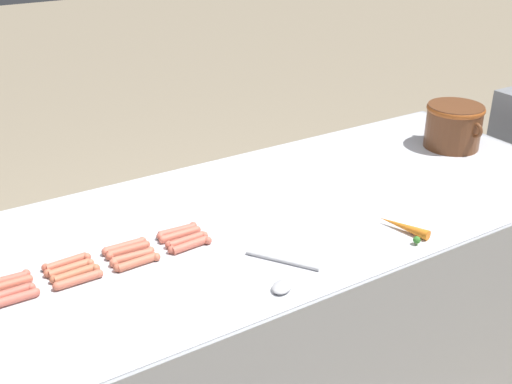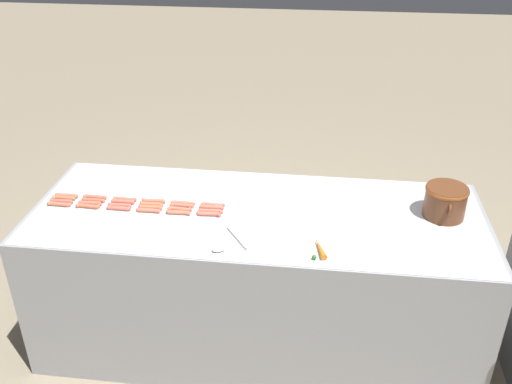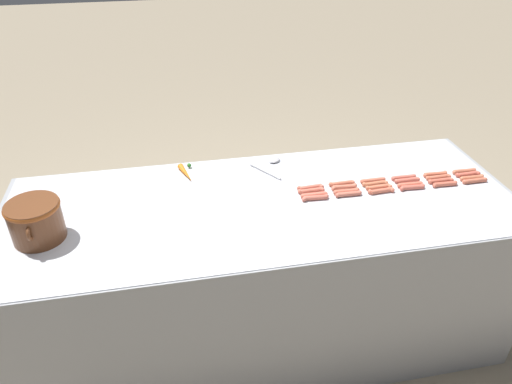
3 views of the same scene
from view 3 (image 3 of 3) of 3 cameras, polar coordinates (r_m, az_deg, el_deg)
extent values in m
plane|color=gray|center=(2.89, 0.72, -16.15)|extent=(20.00, 20.00, 0.00)
cube|color=#9EA0A5|center=(2.57, 0.79, -9.59)|extent=(0.95, 2.48, 0.89)
cube|color=silver|center=(2.29, 0.87, -1.29)|extent=(0.93, 2.43, 0.00)
cylinder|color=#D76F53|center=(2.69, 24.66, 1.23)|extent=(0.03, 0.11, 0.02)
sphere|color=#D76F53|center=(2.72, 25.66, 1.33)|extent=(0.02, 0.02, 0.02)
sphere|color=#D76F53|center=(2.65, 23.63, 1.13)|extent=(0.02, 0.02, 0.02)
cylinder|color=#D1654D|center=(2.59, 21.63, 0.88)|extent=(0.03, 0.12, 0.02)
sphere|color=#D1654D|center=(2.63, 22.66, 1.03)|extent=(0.02, 0.02, 0.02)
sphere|color=#D1654D|center=(2.56, 20.57, 0.73)|extent=(0.02, 0.02, 0.02)
cylinder|color=#D36553|center=(2.51, 18.16, 0.54)|extent=(0.03, 0.12, 0.02)
sphere|color=#D36553|center=(2.54, 19.26, 0.71)|extent=(0.02, 0.02, 0.02)
sphere|color=#D36553|center=(2.48, 17.04, 0.37)|extent=(0.02, 0.02, 0.02)
cylinder|color=#D46A50|center=(2.44, 14.71, 0.13)|extent=(0.03, 0.12, 0.02)
sphere|color=#D46A50|center=(2.46, 15.95, 0.22)|extent=(0.02, 0.02, 0.02)
sphere|color=#D46A50|center=(2.42, 13.45, 0.04)|extent=(0.02, 0.02, 0.02)
cylinder|color=#CD6B55|center=(2.38, 10.99, -0.24)|extent=(0.03, 0.11, 0.02)
sphere|color=#CD6B55|center=(2.40, 12.25, -0.08)|extent=(0.02, 0.02, 0.02)
sphere|color=#CD6B55|center=(2.36, 9.71, -0.41)|extent=(0.02, 0.02, 0.02)
cylinder|color=#CB6754|center=(2.32, 7.09, -0.69)|extent=(0.03, 0.12, 0.02)
sphere|color=#CB6754|center=(2.34, 8.39, -0.49)|extent=(0.02, 0.02, 0.02)
sphere|color=#CB6754|center=(2.31, 5.76, -0.88)|extent=(0.02, 0.02, 0.02)
cylinder|color=#CC7250|center=(2.71, 24.34, 1.61)|extent=(0.03, 0.11, 0.02)
sphere|color=#CC7250|center=(2.74, 25.31, 1.72)|extent=(0.02, 0.02, 0.02)
sphere|color=#CC7250|center=(2.68, 23.34, 1.49)|extent=(0.02, 0.02, 0.02)
cylinder|color=#CA634D|center=(2.62, 21.17, 1.27)|extent=(0.03, 0.11, 0.02)
sphere|color=#CA634D|center=(2.65, 22.24, 1.37)|extent=(0.02, 0.02, 0.02)
sphere|color=#CA634D|center=(2.59, 20.08, 1.17)|extent=(0.02, 0.02, 0.02)
cylinder|color=#D86A51|center=(2.53, 17.88, 0.89)|extent=(0.03, 0.11, 0.02)
sphere|color=#D86A51|center=(2.56, 18.99, 1.03)|extent=(0.02, 0.02, 0.02)
sphere|color=#D86A51|center=(2.51, 16.73, 0.76)|extent=(0.02, 0.02, 0.02)
cylinder|color=#D77251|center=(2.47, 14.44, 0.57)|extent=(0.03, 0.12, 0.02)
sphere|color=#D77251|center=(2.49, 15.66, 0.67)|extent=(0.02, 0.02, 0.02)
sphere|color=#D77251|center=(2.45, 13.20, 0.47)|extent=(0.02, 0.02, 0.02)
cylinder|color=#CF684F|center=(2.40, 10.74, 0.11)|extent=(0.03, 0.11, 0.02)
sphere|color=#CF684F|center=(2.42, 11.98, 0.28)|extent=(0.02, 0.02, 0.02)
sphere|color=#CF684F|center=(2.38, 9.47, -0.06)|extent=(0.02, 0.02, 0.02)
cylinder|color=#D76B54|center=(2.35, 6.92, -0.30)|extent=(0.02, 0.11, 0.02)
sphere|color=#D76B54|center=(2.36, 8.24, -0.16)|extent=(0.02, 0.02, 0.02)
sphere|color=#D76B54|center=(2.33, 5.58, -0.44)|extent=(0.02, 0.02, 0.02)
cylinder|color=#D76350|center=(2.73, 23.97, 1.95)|extent=(0.03, 0.12, 0.02)
sphere|color=#D76350|center=(2.76, 24.98, 2.02)|extent=(0.02, 0.02, 0.02)
sphere|color=#D76350|center=(2.70, 22.93, 1.88)|extent=(0.02, 0.02, 0.02)
cylinder|color=#CE6C50|center=(2.64, 20.94, 1.64)|extent=(0.03, 0.12, 0.02)
sphere|color=#CE6C50|center=(2.67, 22.02, 1.73)|extent=(0.02, 0.02, 0.02)
sphere|color=#CE6C50|center=(2.62, 19.84, 1.56)|extent=(0.02, 0.02, 0.02)
cylinder|color=#D56654|center=(2.56, 17.59, 1.34)|extent=(0.03, 0.11, 0.02)
sphere|color=#D56654|center=(2.59, 18.73, 1.44)|extent=(0.02, 0.02, 0.02)
sphere|color=#D56654|center=(2.54, 16.44, 1.24)|extent=(0.02, 0.02, 0.02)
cylinder|color=#C96F4C|center=(2.49, 14.03, 0.96)|extent=(0.03, 0.12, 0.02)
sphere|color=#C96F4C|center=(2.51, 15.25, 1.05)|extent=(0.02, 0.02, 0.02)
sphere|color=#C96F4C|center=(2.47, 12.80, 0.87)|extent=(0.02, 0.02, 0.02)
cylinder|color=#D37156|center=(2.43, 10.48, 0.59)|extent=(0.03, 0.12, 0.02)
sphere|color=#D37156|center=(2.45, 11.69, 0.77)|extent=(0.02, 0.02, 0.02)
sphere|color=#D37156|center=(2.41, 9.24, 0.41)|extent=(0.02, 0.02, 0.02)
cylinder|color=#D56853|center=(2.38, 6.60, 0.16)|extent=(0.03, 0.12, 0.02)
sphere|color=#D56853|center=(2.39, 7.93, 0.27)|extent=(0.02, 0.02, 0.02)
sphere|color=#D56853|center=(2.36, 5.26, 0.05)|extent=(0.02, 0.02, 0.02)
cylinder|color=#CB7052|center=(2.76, 23.60, 2.30)|extent=(0.03, 0.11, 0.02)
sphere|color=#CB7052|center=(2.79, 24.56, 2.42)|extent=(0.02, 0.02, 0.02)
sphere|color=#CB7052|center=(2.72, 22.62, 2.18)|extent=(0.02, 0.02, 0.02)
cylinder|color=#D46C4E|center=(2.67, 20.60, 2.01)|extent=(0.03, 0.12, 0.02)
sphere|color=#D46C4E|center=(2.70, 21.61, 2.15)|extent=(0.02, 0.02, 0.02)
sphere|color=#D46C4E|center=(2.64, 19.57, 1.87)|extent=(0.02, 0.02, 0.02)
cylinder|color=#D46856|center=(2.59, 17.21, 1.69)|extent=(0.03, 0.11, 0.02)
sphere|color=#D46856|center=(2.61, 18.31, 1.81)|extent=(0.02, 0.02, 0.02)
sphere|color=#D46856|center=(2.56, 16.08, 1.56)|extent=(0.02, 0.02, 0.02)
cylinder|color=#D56E54|center=(2.52, 13.78, 1.36)|extent=(0.02, 0.11, 0.02)
sphere|color=#D56E54|center=(2.54, 14.96, 1.48)|extent=(0.02, 0.02, 0.02)
sphere|color=#D56E54|center=(2.49, 12.57, 1.25)|extent=(0.02, 0.02, 0.02)
cylinder|color=#D16D50|center=(2.46, 10.20, 1.02)|extent=(0.03, 0.12, 0.02)
sphere|color=#D16D50|center=(2.47, 11.45, 1.12)|extent=(0.02, 0.02, 0.02)
sphere|color=#D16D50|center=(2.44, 8.92, 0.92)|extent=(0.02, 0.02, 0.02)
cylinder|color=#D46954|center=(2.40, 6.51, 0.56)|extent=(0.03, 0.12, 0.02)
sphere|color=#D46954|center=(2.41, 7.83, 0.64)|extent=(0.02, 0.02, 0.02)
sphere|color=#D46954|center=(2.39, 5.17, 0.48)|extent=(0.02, 0.02, 0.02)
cylinder|color=brown|center=(2.22, -24.77, -3.18)|extent=(0.22, 0.22, 0.18)
torus|color=#9E4A1B|center=(2.18, -25.21, -1.58)|extent=(0.23, 0.23, 0.03)
torus|color=brown|center=(2.13, -25.39, -4.48)|extent=(0.06, 0.02, 0.06)
torus|color=brown|center=(2.30, -24.40, -1.26)|extent=(0.06, 0.02, 0.06)
cylinder|color=#B7B7BC|center=(2.53, 1.13, 2.44)|extent=(0.19, 0.13, 0.01)
ellipsoid|color=#B7B7BC|center=(2.64, 2.22, 3.81)|extent=(0.08, 0.09, 0.02)
cone|color=orange|center=(2.52, -8.38, 2.23)|extent=(0.17, 0.08, 0.03)
sphere|color=#387F2D|center=(2.60, -7.99, 3.17)|extent=(0.02, 0.02, 0.02)
camera|label=1|loc=(3.65, 11.65, 27.04)|focal=44.23mm
camera|label=2|loc=(4.50, -12.34, 36.01)|focal=39.62mm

